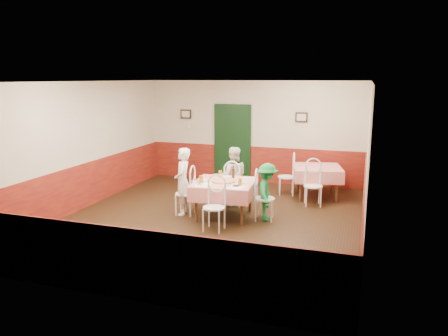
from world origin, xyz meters
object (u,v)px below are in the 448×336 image
(second_table, at_px, (317,182))
(chair_second_a, at_px, (286,177))
(glass_b, at_px, (240,182))
(chair_second_b, at_px, (313,186))
(chair_left, at_px, (185,194))
(diner_left, at_px, (183,181))
(beer_bottle, at_px, (233,172))
(pizza, at_px, (223,181))
(glass_a, at_px, (201,179))
(diner_far, at_px, (233,176))
(diner_right, at_px, (267,192))
(main_table, at_px, (224,200))
(glass_c, at_px, (220,174))
(wallet, at_px, (236,186))
(chair_near, at_px, (214,208))
(chair_far, at_px, (233,186))
(chair_right, at_px, (264,199))

(second_table, height_order, chair_second_a, chair_second_a)
(glass_b, bearing_deg, chair_second_b, 52.36)
(chair_left, bearing_deg, diner_left, -89.90)
(chair_second_a, xyz_separation_m, beer_bottle, (-0.84, -1.79, 0.43))
(pizza, relative_size, glass_a, 2.90)
(second_table, height_order, pizza, pizza)
(diner_left, relative_size, diner_far, 1.06)
(diner_right, bearing_deg, main_table, 84.28)
(main_table, distance_m, glass_c, 0.63)
(glass_c, xyz_separation_m, wallet, (0.56, -0.68, -0.06))
(chair_second_b, xyz_separation_m, beer_bottle, (-1.59, -1.04, 0.43))
(second_table, xyz_separation_m, chair_second_a, (-0.75, 0.00, 0.08))
(second_table, distance_m, diner_far, 2.19)
(pizza, distance_m, wallet, 0.44)
(diner_far, bearing_deg, diner_right, 122.57)
(chair_second_b, bearing_deg, chair_near, -137.52)
(second_table, relative_size, chair_second_b, 1.24)
(chair_second_b, bearing_deg, glass_a, -153.25)
(main_table, distance_m, chair_far, 0.85)
(chair_right, bearing_deg, glass_c, 66.06)
(wallet, bearing_deg, glass_c, 124.27)
(chair_far, bearing_deg, diner_far, -97.79)
(pizza, xyz_separation_m, glass_b, (0.41, -0.18, 0.06))
(second_table, xyz_separation_m, diner_far, (-1.75, -1.29, 0.30))
(main_table, xyz_separation_m, diner_left, (-0.90, -0.08, 0.34))
(chair_second_b, height_order, glass_b, glass_b)
(second_table, bearing_deg, main_table, -127.40)
(second_table, relative_size, glass_b, 7.67)
(chair_far, distance_m, chair_near, 1.70)
(chair_second_a, xyz_separation_m, pizza, (-0.93, -2.21, 0.33))
(chair_right, relative_size, wallet, 8.18)
(wallet, bearing_deg, glass_a, 172.67)
(chair_right, height_order, diner_left, diner_left)
(chair_second_b, height_order, glass_a, glass_a)
(pizza, height_order, wallet, pizza)
(chair_far, distance_m, chair_second_b, 1.84)
(chair_right, xyz_separation_m, chair_second_a, (0.07, 2.11, 0.00))
(glass_a, height_order, beer_bottle, beer_bottle)
(glass_b, relative_size, diner_far, 0.11)
(glass_b, height_order, diner_left, diner_left)
(main_table, bearing_deg, wallet, -40.47)
(beer_bottle, xyz_separation_m, wallet, (0.27, -0.69, -0.11))
(chair_right, relative_size, diner_far, 0.67)
(glass_c, distance_m, diner_far, 0.55)
(chair_near, relative_size, diner_right, 0.76)
(glass_a, bearing_deg, glass_c, 73.37)
(chair_far, distance_m, glass_b, 1.22)
(chair_second_a, xyz_separation_m, diner_far, (-1.00, -1.29, 0.23))
(second_table, height_order, chair_second_b, chair_second_b)
(glass_a, height_order, glass_c, glass_a)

